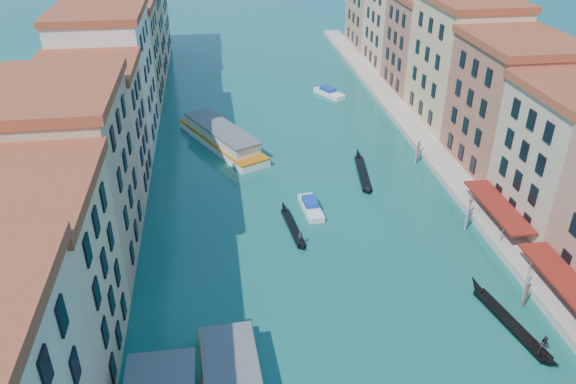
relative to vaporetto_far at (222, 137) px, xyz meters
name	(u,v)px	position (x,y,z in m)	size (l,w,h in m)	color
left_bank_palazzos	(103,97)	(-16.38, -2.56, 8.30)	(12.80, 128.40, 21.00)	#C4B48D
right_bank_palazzos	(477,79)	(39.62, -2.24, 8.34)	(12.80, 128.40, 21.00)	brown
quay	(420,137)	(31.62, -2.24, -0.90)	(4.00, 140.00, 1.00)	#B09F8D
restaurant_awnings	(576,293)	(31.81, -44.24, 1.58)	(3.20, 44.55, 3.12)	maroon
mooring_poles_right	(512,272)	(28.72, -38.44, -0.10)	(1.44, 54.24, 3.20)	brown
vaporetto_far	(222,137)	(0.00, 0.00, 0.00)	(13.57, 20.91, 3.12)	white
gondola_fore	(293,227)	(7.58, -25.32, -1.04)	(1.99, 10.80, 2.15)	black
gondola_right	(513,323)	(25.67, -44.83, -0.90)	(3.50, 13.12, 2.63)	black
gondola_far	(362,172)	(19.50, -12.51, -1.02)	(2.69, 13.35, 1.89)	black
motorboat_mid	(311,206)	(10.48, -21.18, -0.89)	(2.47, 6.51, 1.32)	silver
motorboat_far	(329,92)	(21.36, 20.50, -0.83)	(5.28, 7.29, 1.47)	white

